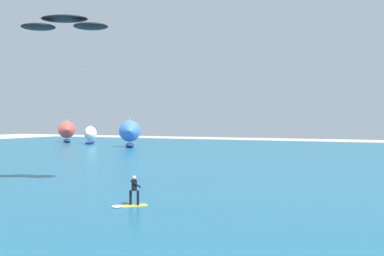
{
  "coord_description": "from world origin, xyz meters",
  "views": [
    {
      "loc": [
        9.14,
        -5.39,
        4.82
      ],
      "look_at": [
        -1.11,
        17.06,
        4.38
      ],
      "focal_mm": 40.87,
      "sensor_mm": 36.0,
      "label": 1
    }
  ],
  "objects_px": {
    "sailboat_far_left": "(130,134)",
    "sailboat_mid_left": "(67,132)",
    "sailboat_trailing": "(89,135)",
    "kitesurfer": "(131,195)",
    "kite": "(64,23)"
  },
  "relations": [
    {
      "from": "kite",
      "to": "sailboat_far_left",
      "type": "xyz_separation_m",
      "value": [
        -20.5,
        40.24,
        -8.98
      ]
    },
    {
      "from": "sailboat_far_left",
      "to": "sailboat_mid_left",
      "type": "bearing_deg",
      "value": 157.39
    },
    {
      "from": "sailboat_far_left",
      "to": "sailboat_trailing",
      "type": "bearing_deg",
      "value": 158.12
    },
    {
      "from": "sailboat_mid_left",
      "to": "sailboat_far_left",
      "type": "bearing_deg",
      "value": -22.61
    },
    {
      "from": "sailboat_trailing",
      "to": "sailboat_far_left",
      "type": "height_order",
      "value": "sailboat_far_left"
    },
    {
      "from": "sailboat_mid_left",
      "to": "sailboat_far_left",
      "type": "distance_m",
      "value": 22.98
    },
    {
      "from": "kite",
      "to": "sailboat_far_left",
      "type": "distance_m",
      "value": 46.04
    },
    {
      "from": "kitesurfer",
      "to": "sailboat_mid_left",
      "type": "xyz_separation_m",
      "value": [
        -49.33,
        52.61,
        1.71
      ]
    },
    {
      "from": "kitesurfer",
      "to": "sailboat_trailing",
      "type": "relative_size",
      "value": 0.45
    },
    {
      "from": "kitesurfer",
      "to": "sailboat_far_left",
      "type": "bearing_deg",
      "value": 122.71
    },
    {
      "from": "kite",
      "to": "sailboat_mid_left",
      "type": "distance_m",
      "value": 65.05
    },
    {
      "from": "kitesurfer",
      "to": "sailboat_far_left",
      "type": "xyz_separation_m",
      "value": [
        -28.11,
        43.77,
        1.82
      ]
    },
    {
      "from": "kite",
      "to": "sailboat_trailing",
      "type": "height_order",
      "value": "kite"
    },
    {
      "from": "kitesurfer",
      "to": "sailboat_mid_left",
      "type": "distance_m",
      "value": 72.14
    },
    {
      "from": "sailboat_mid_left",
      "to": "kite",
      "type": "bearing_deg",
      "value": -49.63
    }
  ]
}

